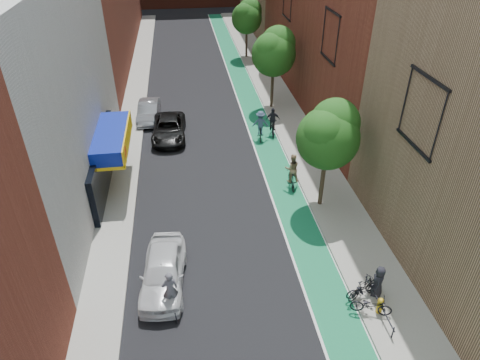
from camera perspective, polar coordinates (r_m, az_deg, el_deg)
name	(u,v)px	position (r m, az deg, el deg)	size (l,w,h in m)	color
bike_lane	(249,100)	(38.59, 1.21, 10.64)	(2.00, 68.00, 0.01)	#126544
sidewalk_left	(134,105)	(38.36, -13.92, 9.63)	(2.00, 68.00, 0.15)	gray
sidewalk_right	(277,98)	(39.01, 4.91, 10.90)	(3.00, 68.00, 0.15)	gray
building_left_white	(10,97)	(26.45, -28.34, 9.68)	(8.00, 20.00, 12.00)	silver
tree_near	(329,133)	(22.94, 11.80, 6.09)	(3.40, 3.36, 6.42)	#332619
tree_mid	(274,51)	(35.41, 4.59, 16.83)	(3.55, 3.53, 6.74)	#332619
tree_far	(247,16)	(48.84, 0.95, 21.06)	(3.30, 3.25, 6.21)	#332619
parked_car_white	(163,271)	(20.09, -10.20, -11.87)	(1.91, 4.75, 1.62)	silver
parked_car_black	(169,129)	(32.23, -9.46, 6.77)	(2.38, 5.16, 1.43)	black
parked_car_silver	(149,111)	(35.36, -12.09, 8.96)	(1.53, 4.38, 1.44)	gray
cyclist_lead	(171,298)	(18.99, -9.18, -15.32)	(0.93, 1.73, 2.20)	black
cyclist_lane_near	(292,173)	(26.18, 6.92, 0.89)	(0.95, 1.81, 2.22)	black
cyclist_lane_mid	(273,125)	(32.28, 4.39, 7.32)	(1.08, 1.90, 2.10)	black
cyclist_lane_far	(260,126)	(31.54, 2.75, 7.15)	(1.28, 1.75, 2.17)	black
parked_bike_near	(363,289)	(20.12, 16.03, -13.80)	(0.56, 1.59, 0.84)	black
parked_bike_mid	(363,288)	(20.04, 16.09, -13.63)	(0.49, 1.73, 1.04)	black
parked_bike_far	(371,305)	(19.53, 17.10, -15.70)	(0.61, 1.74, 0.91)	black
pedestrian	(378,281)	(20.10, 17.97, -12.72)	(0.78, 0.51, 1.60)	black
fire_hydrant	(380,305)	(19.70, 18.18, -15.54)	(0.28, 0.28, 0.80)	gold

